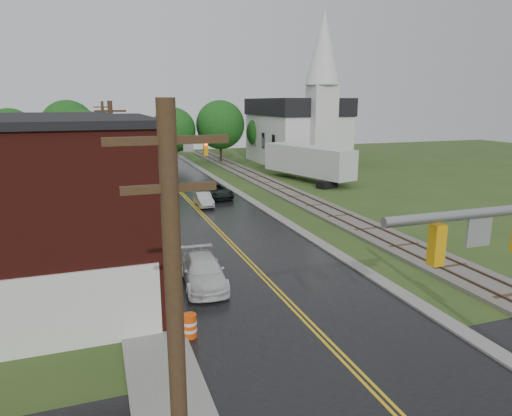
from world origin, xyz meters
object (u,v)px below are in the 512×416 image
church (299,124)px  construction_barrel (190,326)px  sedan_silver (204,200)px  semi_trailer (308,161)px  utility_pole_c (105,143)px  utility_pole_a (177,369)px  tree_left_c (26,151)px  traffic_signal_far (159,157)px  suv_dark (216,191)px  tree_left_e (84,141)px  utility_pole_b (115,173)px  pickup_white (203,272)px

church → construction_barrel: church is taller
sedan_silver → semi_trailer: size_ratio=0.27×
church → utility_pole_c: 28.54m
church → utility_pole_a: bearing=-116.5°
church → tree_left_c: church is taller
traffic_signal_far → utility_pole_a: 27.20m
utility_pole_a → tree_left_c: bearing=100.0°
church → traffic_signal_far: bearing=-131.3°
tree_left_c → suv_dark: size_ratio=1.59×
tree_left_c → tree_left_e: tree_left_e is taller
utility_pole_a → utility_pole_b: 22.00m
pickup_white → tree_left_e: bearing=104.6°
suv_dark → church: bearing=40.2°
utility_pole_b → sedan_silver: bearing=51.7°
traffic_signal_far → utility_pole_a: size_ratio=0.82×
utility_pole_a → tree_left_c: (-7.05, 39.90, -0.21)m
church → tree_left_c: (-33.85, -13.84, -1.32)m
traffic_signal_far → utility_pole_c: 17.33m
tree_left_e → construction_barrel: size_ratio=8.44×
construction_barrel → tree_left_c: bearing=106.4°
church → sedan_silver: (-19.20, -22.10, -5.25)m
pickup_white → semi_trailer: semi_trailer is taller
pickup_white → suv_dark: bearing=78.3°
tree_left_c → semi_trailer: bearing=1.0°
utility_pole_c → tree_left_e: (-2.05, 1.90, 0.09)m
traffic_signal_far → semi_trailer: bearing=35.9°
traffic_signal_far → utility_pole_c: size_ratio=0.82×
tree_left_e → suv_dark: tree_left_e is taller
tree_left_e → sedan_silver: bearing=-55.9°
tree_left_e → pickup_white: bearing=-79.9°
utility_pole_c → sedan_silver: utility_pole_c is taller
utility_pole_b → sedan_silver: utility_pole_b is taller
traffic_signal_far → construction_barrel: (-1.39, -17.59, -4.49)m
traffic_signal_far → pickup_white: 13.36m
utility_pole_c → construction_barrel: size_ratio=9.31×
traffic_signal_far → pickup_white: bearing=-88.8°
utility_pole_a → suv_dark: bearing=74.7°
suv_dark → utility_pole_a: bearing=-112.9°
suv_dark → sedan_silver: bearing=-129.8°
utility_pole_c → semi_trailer: size_ratio=0.69×
utility_pole_a → sedan_silver: (7.60, 31.64, -4.13)m
utility_pole_b → tree_left_e: bearing=94.9°
utility_pole_a → tree_left_e: (-2.05, 45.90, 0.09)m
construction_barrel → traffic_signal_far: bearing=85.5°
tree_left_c → pickup_white: size_ratio=1.57×
construction_barrel → sedan_silver: bearing=75.7°
tree_left_e → pickup_white: (5.65, -31.56, -4.11)m
utility_pole_c → tree_left_c: utility_pole_c is taller
sedan_silver → tree_left_c: bearing=151.8°
utility_pole_b → pickup_white: bearing=-64.8°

